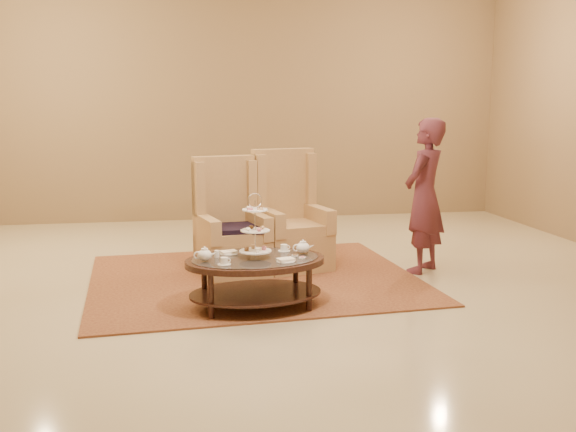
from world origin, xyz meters
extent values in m
plane|color=beige|center=(0.00, 0.00, 0.00)|extent=(8.00, 8.00, 0.00)
cube|color=silver|center=(0.00, 0.00, 0.00)|extent=(8.00, 8.00, 0.02)
cube|color=#8D714D|center=(0.00, 4.00, 1.75)|extent=(8.00, 0.04, 3.50)
cube|color=#9A6236|center=(-0.13, 0.55, 0.01)|extent=(3.28, 2.80, 0.02)
cylinder|color=black|center=(-0.61, -0.60, 0.19)|extent=(0.05, 0.05, 0.38)
cylinder|color=black|center=(0.19, -0.54, 0.19)|extent=(0.05, 0.05, 0.38)
cylinder|color=black|center=(-0.64, -0.18, 0.19)|extent=(0.05, 0.05, 0.38)
cylinder|color=black|center=(0.15, -0.12, 0.19)|extent=(0.05, 0.05, 0.38)
cylinder|color=silver|center=(-0.23, -0.36, 0.67)|extent=(0.01, 0.01, 0.48)
torus|color=silver|center=(-0.23, -0.36, 0.91)|extent=(0.12, 0.02, 0.12)
cylinder|color=white|center=(-0.23, -0.36, 0.49)|extent=(0.29, 0.29, 0.01)
cylinder|color=white|center=(-0.23, -0.36, 0.66)|extent=(0.26, 0.26, 0.01)
cylinder|color=white|center=(-0.23, -0.36, 0.84)|extent=(0.23, 0.23, 0.01)
cylinder|color=#B95F67|center=(-0.15, -0.35, 0.51)|extent=(0.04, 0.04, 0.03)
cylinder|color=tan|center=(-0.23, -0.29, 0.51)|extent=(0.04, 0.04, 0.03)
cylinder|color=brown|center=(-0.30, -0.36, 0.51)|extent=(0.04, 0.04, 0.03)
cylinder|color=white|center=(-0.22, -0.43, 0.51)|extent=(0.04, 0.04, 0.03)
ellipsoid|color=tan|center=(-0.17, -0.33, 0.68)|extent=(0.05, 0.05, 0.03)
ellipsoid|color=brown|center=(-0.25, -0.30, 0.68)|extent=(0.05, 0.05, 0.03)
ellipsoid|color=white|center=(-0.29, -0.38, 0.68)|extent=(0.05, 0.05, 0.03)
ellipsoid|color=#B95F67|center=(-0.20, -0.42, 0.68)|extent=(0.05, 0.05, 0.03)
cube|color=brown|center=(-0.18, -0.32, 0.85)|extent=(0.05, 0.03, 0.02)
cube|color=white|center=(-0.26, -0.31, 0.85)|extent=(0.05, 0.03, 0.02)
cube|color=#B95F67|center=(-0.27, -0.40, 0.85)|extent=(0.05, 0.03, 0.02)
cube|color=tan|center=(-0.19, -0.40, 0.85)|extent=(0.05, 0.03, 0.02)
ellipsoid|color=white|center=(-0.65, -0.41, 0.49)|extent=(0.12, 0.12, 0.09)
cylinder|color=white|center=(-0.65, -0.41, 0.54)|extent=(0.06, 0.06, 0.01)
sphere|color=white|center=(-0.65, -0.41, 0.55)|extent=(0.02, 0.02, 0.02)
cone|color=white|center=(-0.57, -0.41, 0.49)|extent=(0.07, 0.03, 0.05)
torus|color=white|center=(-0.70, -0.42, 0.49)|extent=(0.07, 0.02, 0.06)
ellipsoid|color=white|center=(0.19, -0.28, 0.49)|extent=(0.12, 0.12, 0.09)
cylinder|color=white|center=(0.19, -0.28, 0.54)|extent=(0.06, 0.06, 0.01)
sphere|color=white|center=(0.19, -0.28, 0.55)|extent=(0.02, 0.02, 0.02)
cone|color=white|center=(0.26, -0.27, 0.49)|extent=(0.07, 0.03, 0.05)
torus|color=white|center=(0.13, -0.28, 0.49)|extent=(0.07, 0.02, 0.06)
cylinder|color=white|center=(-0.50, -0.55, 0.44)|extent=(0.11, 0.11, 0.01)
cylinder|color=white|center=(-0.50, -0.55, 0.47)|extent=(0.07, 0.07, 0.05)
torus|color=white|center=(-0.46, -0.55, 0.47)|extent=(0.03, 0.01, 0.03)
cylinder|color=white|center=(0.04, -0.16, 0.44)|extent=(0.11, 0.11, 0.01)
cylinder|color=white|center=(0.04, -0.16, 0.47)|extent=(0.07, 0.07, 0.05)
torus|color=white|center=(0.08, -0.16, 0.47)|extent=(0.03, 0.01, 0.03)
cylinder|color=white|center=(-0.43, -0.18, 0.44)|extent=(0.16, 0.16, 0.01)
cube|color=white|center=(-0.43, -0.18, 0.45)|extent=(0.16, 0.13, 0.02)
cylinder|color=white|center=(0.00, -0.53, 0.44)|extent=(0.16, 0.16, 0.01)
cube|color=white|center=(0.00, -0.53, 0.45)|extent=(0.16, 0.13, 0.02)
cylinder|color=white|center=(-0.54, -0.29, 0.46)|extent=(0.05, 0.05, 0.06)
cylinder|color=white|center=(0.14, -0.46, 0.44)|extent=(0.06, 0.06, 0.01)
cylinder|color=#B95F67|center=(0.14, -0.46, 0.45)|extent=(0.04, 0.04, 0.01)
cylinder|color=white|center=(0.10, -0.38, 0.44)|extent=(0.06, 0.06, 0.01)
cylinder|color=brown|center=(0.10, -0.38, 0.45)|extent=(0.04, 0.04, 0.01)
cylinder|color=white|center=(-0.60, -0.22, 0.44)|extent=(0.06, 0.06, 0.01)
cylinder|color=white|center=(-0.60, -0.22, 0.45)|extent=(0.04, 0.04, 0.01)
cube|color=tan|center=(-0.33, 0.74, 0.19)|extent=(0.76, 0.76, 0.38)
cube|color=tan|center=(-0.32, 0.69, 0.42)|extent=(0.65, 0.65, 0.09)
cube|color=tan|center=(-0.39, 0.99, 0.59)|extent=(0.64, 0.27, 1.17)
cube|color=tan|center=(-0.64, 0.89, 0.86)|extent=(0.13, 0.21, 0.54)
cube|color=tan|center=(-0.12, 1.02, 0.86)|extent=(0.13, 0.21, 0.54)
cube|color=tan|center=(-0.57, 0.63, 0.50)|extent=(0.24, 0.58, 0.23)
cube|color=tan|center=(-0.06, 0.75, 0.50)|extent=(0.24, 0.58, 0.23)
cube|color=black|center=(-0.31, 0.66, 0.49)|extent=(0.54, 0.50, 0.05)
cube|color=tan|center=(0.31, 0.89, 0.20)|extent=(0.79, 0.79, 0.40)
cube|color=tan|center=(0.32, 0.85, 0.44)|extent=(0.68, 0.68, 0.09)
cube|color=tan|center=(0.25, 1.16, 0.61)|extent=(0.67, 0.28, 1.23)
cube|color=tan|center=(-0.02, 1.06, 0.90)|extent=(0.14, 0.22, 0.57)
cube|color=tan|center=(0.53, 1.19, 0.90)|extent=(0.14, 0.22, 0.57)
cube|color=tan|center=(0.06, 0.78, 0.52)|extent=(0.25, 0.61, 0.25)
cube|color=tan|center=(0.59, 0.91, 0.52)|extent=(0.25, 0.61, 0.25)
imported|color=#5C2732|center=(1.59, 0.57, 0.78)|extent=(0.67, 0.66, 1.56)
camera|label=1|loc=(-0.83, -5.48, 1.67)|focal=40.00mm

